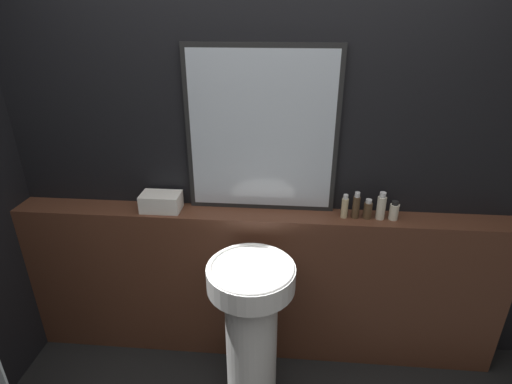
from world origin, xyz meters
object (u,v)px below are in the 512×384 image
Objects in this scene: towel_stack at (161,202)px; conditioner_bottle at (356,206)px; mirror at (261,132)px; shampoo_bottle at (345,207)px; pedestal_sink at (251,324)px; hand_soap_bottle at (394,211)px; body_wash_bottle at (381,207)px; lotion_bottle at (368,210)px.

towel_stack is 1.45× the size of conditioner_bottle.
mirror is at bearing 7.72° from towel_stack.
mirror reaches higher than shampoo_bottle.
hand_soap_bottle is at bearing 27.20° from pedestal_sink.
shampoo_bottle is 0.19m from body_wash_bottle.
body_wash_bottle is at bearing 180.00° from hand_soap_bottle.
conditioner_bottle is 0.20m from hand_soap_bottle.
towel_stack is at bearing 180.00° from conditioner_bottle.
lotion_bottle is 1.05× the size of hand_soap_bottle.
pedestal_sink is 8.42× the size of hand_soap_bottle.
lotion_bottle is at bearing 0.00° from shampoo_bottle.
mirror is 0.76m from body_wash_bottle.
body_wash_bottle is (1.21, 0.00, 0.02)m from towel_stack.
shampoo_bottle reaches higher than hand_soap_bottle.
conditioner_bottle is 1.36× the size of lotion_bottle.
mirror is 4.05× the size of towel_stack.
towel_stack is 1.28m from hand_soap_bottle.
mirror is 8.37× the size of hand_soap_bottle.
conditioner_bottle is at bearing -180.00° from lotion_bottle.
hand_soap_bottle is (0.74, 0.38, 0.50)m from pedestal_sink.
lotion_bottle reaches higher than towel_stack.
pedestal_sink is 0.93m from body_wash_bottle.
hand_soap_bottle reaches higher than towel_stack.
shampoo_bottle reaches higher than towel_stack.
mirror reaches higher than towel_stack.
body_wash_bottle is (0.65, -0.08, -0.37)m from mirror.
body_wash_bottle is at bearing 29.61° from pedestal_sink.
conditioner_bottle reaches higher than towel_stack.
body_wash_bottle is (0.67, 0.38, 0.52)m from pedestal_sink.
shampoo_bottle is at bearing -9.26° from mirror.
conditioner_bottle reaches higher than lotion_bottle.
mirror reaches higher than conditioner_bottle.
body_wash_bottle reaches higher than pedestal_sink.
mirror reaches higher than lotion_bottle.
towel_stack is 1.14m from lotion_bottle.
conditioner_bottle is 0.07m from lotion_bottle.
body_wash_bottle reaches higher than conditioner_bottle.
mirror reaches higher than pedestal_sink.
pedestal_sink is 0.83m from towel_stack.
towel_stack is at bearing 180.00° from shampoo_bottle.
towel_stack is at bearing 145.17° from pedestal_sink.
lotion_bottle is at bearing -7.33° from mirror.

